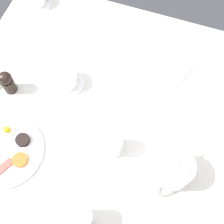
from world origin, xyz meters
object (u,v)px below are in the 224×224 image
object	(u,v)px
teapot_near	(173,170)
teacup_with_saucer_right	(66,79)
napkin_folded	(177,69)
wine_glass_spare	(82,219)
spoon_for_tea	(17,38)
breakfast_plate	(4,150)
knife_by_plate	(121,91)
water_glass_tall	(112,144)
pepper_grinder	(7,82)

from	to	relation	value
teapot_near	teacup_with_saucer_right	bearing A→B (deg)	89.62
napkin_folded	teapot_near	bearing A→B (deg)	-168.62
napkin_folded	wine_glass_spare	bearing A→B (deg)	167.87
napkin_folded	spoon_for_tea	distance (m)	0.67
breakfast_plate	knife_by_plate	distance (m)	0.48
breakfast_plate	spoon_for_tea	size ratio (longest dim) A/B	1.81
breakfast_plate	spoon_for_tea	xyz separation A→B (m)	(0.46, 0.18, -0.01)
wine_glass_spare	spoon_for_tea	distance (m)	0.79
teapot_near	spoon_for_tea	xyz separation A→B (m)	(0.35, 0.75, -0.05)
teapot_near	teacup_with_saucer_right	world-z (taller)	teapot_near
napkin_folded	spoon_for_tea	world-z (taller)	napkin_folded
breakfast_plate	wine_glass_spare	world-z (taller)	wine_glass_spare
teacup_with_saucer_right	water_glass_tall	distance (m)	0.32
teacup_with_saucer_right	pepper_grinder	size ratio (longest dim) A/B	1.30
pepper_grinder	knife_by_plate	size ratio (longest dim) A/B	0.69
pepper_grinder	knife_by_plate	world-z (taller)	pepper_grinder
teapot_near	water_glass_tall	distance (m)	0.22
wine_glass_spare	napkin_folded	distance (m)	0.67
water_glass_tall	spoon_for_tea	distance (m)	0.63
napkin_folded	knife_by_plate	world-z (taller)	napkin_folded
teapot_near	pepper_grinder	world-z (taller)	teapot_near
teacup_with_saucer_right	water_glass_tall	size ratio (longest dim) A/B	1.44
napkin_folded	teacup_with_saucer_right	bearing A→B (deg)	117.36
napkin_folded	water_glass_tall	bearing A→B (deg)	161.50
teacup_with_saucer_right	napkin_folded	bearing A→B (deg)	-62.64
breakfast_plate	napkin_folded	size ratio (longest dim) A/B	1.51
pepper_grinder	spoon_for_tea	size ratio (longest dim) A/B	0.71
breakfast_plate	pepper_grinder	distance (m)	0.25
breakfast_plate	knife_by_plate	bearing A→B (deg)	-40.54
water_glass_tall	knife_by_plate	world-z (taller)	water_glass_tall
teacup_with_saucer_right	knife_by_plate	size ratio (longest dim) A/B	0.90
wine_glass_spare	napkin_folded	xyz separation A→B (m)	(0.66, -0.14, -0.05)
spoon_for_tea	knife_by_plate	bearing A→B (deg)	-101.07
spoon_for_tea	teapot_near	bearing A→B (deg)	-114.72
breakfast_plate	teacup_with_saucer_right	bearing A→B (deg)	-17.08
breakfast_plate	wine_glass_spare	size ratio (longest dim) A/B	2.56
knife_by_plate	pepper_grinder	bearing A→B (deg)	108.27
breakfast_plate	water_glass_tall	world-z (taller)	water_glass_tall
teapot_near	pepper_grinder	distance (m)	0.67
knife_by_plate	napkin_folded	bearing A→B (deg)	-47.35
water_glass_tall	breakfast_plate	bearing A→B (deg)	110.21
knife_by_plate	spoon_for_tea	distance (m)	0.50
breakfast_plate	teapot_near	bearing A→B (deg)	-78.97
breakfast_plate	teacup_with_saucer_right	xyz separation A→B (m)	(0.33, -0.10, 0.02)
wine_glass_spare	breakfast_plate	bearing A→B (deg)	70.08
wine_glass_spare	napkin_folded	size ratio (longest dim) A/B	0.59
teapot_near	napkin_folded	xyz separation A→B (m)	(0.42, 0.08, -0.05)
breakfast_plate	wine_glass_spare	bearing A→B (deg)	-109.92
knife_by_plate	teacup_with_saucer_right	bearing A→B (deg)	99.78
breakfast_plate	water_glass_tall	bearing A→B (deg)	-69.79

